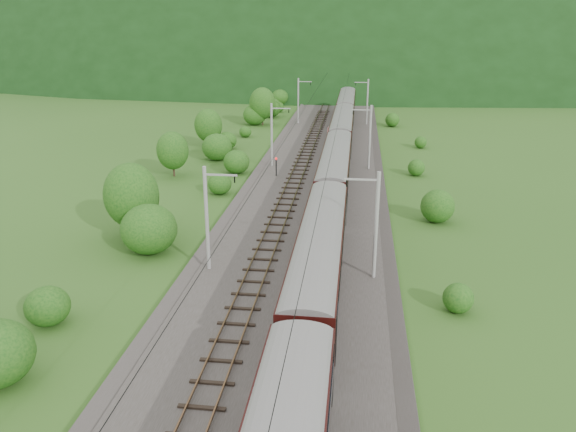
# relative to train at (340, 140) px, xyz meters

# --- Properties ---
(ground) EXTENTS (600.00, 600.00, 0.00)m
(ground) POSITION_rel_train_xyz_m (-2.40, -33.14, -3.69)
(ground) COLOR #2C541A
(ground) RESTS_ON ground
(railbed) EXTENTS (14.00, 220.00, 0.30)m
(railbed) POSITION_rel_train_xyz_m (-2.40, -23.14, -3.54)
(railbed) COLOR #38332D
(railbed) RESTS_ON ground
(track_left) EXTENTS (2.40, 220.00, 0.27)m
(track_left) POSITION_rel_train_xyz_m (-4.80, -23.14, -3.32)
(track_left) COLOR brown
(track_left) RESTS_ON railbed
(track_right) EXTENTS (2.40, 220.00, 0.27)m
(track_right) POSITION_rel_train_xyz_m (0.00, -23.14, -3.32)
(track_right) COLOR brown
(track_right) RESTS_ON railbed
(catenary_left) EXTENTS (2.54, 192.28, 8.00)m
(catenary_left) POSITION_rel_train_xyz_m (-8.52, -1.14, 0.81)
(catenary_left) COLOR gray
(catenary_left) RESTS_ON railbed
(catenary_right) EXTENTS (2.54, 192.28, 8.00)m
(catenary_right) POSITION_rel_train_xyz_m (3.72, -1.14, 0.81)
(catenary_right) COLOR gray
(catenary_right) RESTS_ON railbed
(overhead_wires) EXTENTS (4.83, 198.00, 0.03)m
(overhead_wires) POSITION_rel_train_xyz_m (-2.40, -23.14, 3.41)
(overhead_wires) COLOR black
(overhead_wires) RESTS_ON ground
(mountain_main) EXTENTS (504.00, 360.00, 244.00)m
(mountain_main) POSITION_rel_train_xyz_m (-2.40, 226.86, -3.69)
(mountain_main) COLOR black
(mountain_main) RESTS_ON ground
(mountain_ridge) EXTENTS (336.00, 280.00, 132.00)m
(mountain_ridge) POSITION_rel_train_xyz_m (-122.40, 266.86, -3.69)
(mountain_ridge) COLOR black
(mountain_ridge) RESTS_ON ground
(train) EXTENTS (3.13, 150.38, 5.46)m
(train) POSITION_rel_train_xyz_m (0.00, 0.00, 0.00)
(train) COLOR black
(train) RESTS_ON ground
(hazard_post_near) EXTENTS (0.18, 0.18, 1.65)m
(hazard_post_near) POSITION_rel_train_xyz_m (-2.46, 18.51, -2.56)
(hazard_post_near) COLOR red
(hazard_post_near) RESTS_ON railbed
(hazard_post_far) EXTENTS (0.15, 0.15, 1.40)m
(hazard_post_far) POSITION_rel_train_xyz_m (-2.11, 22.10, -2.69)
(hazard_post_far) COLOR red
(hazard_post_far) RESTS_ON railbed
(signal) EXTENTS (0.25, 0.25, 2.27)m
(signal) POSITION_rel_train_xyz_m (-7.33, -6.08, -2.06)
(signal) COLOR black
(signal) RESTS_ON railbed
(vegetation_left) EXTENTS (13.40, 148.66, 6.78)m
(vegetation_left) POSITION_rel_train_xyz_m (-16.34, -15.70, -1.06)
(vegetation_left) COLOR #144412
(vegetation_left) RESTS_ON ground
(vegetation_right) EXTENTS (5.44, 105.52, 2.86)m
(vegetation_right) POSITION_rel_train_xyz_m (9.31, -31.00, -2.42)
(vegetation_right) COLOR #144412
(vegetation_right) RESTS_ON ground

